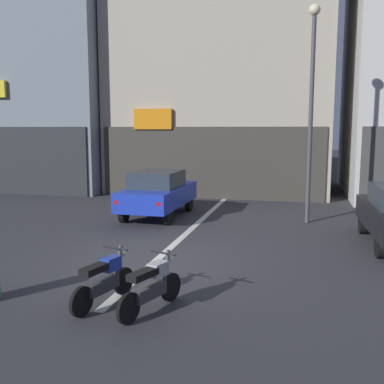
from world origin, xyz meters
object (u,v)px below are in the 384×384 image
(street_lamp, at_px, (312,93))
(motorcycle_silver_row_left_mid, at_px, (151,286))
(car_blue_crossing_near, at_px, (158,192))
(motorcycle_blue_row_leftmost, at_px, (104,280))

(street_lamp, xyz_separation_m, motorcycle_silver_row_left_mid, (-2.65, -8.18, -3.77))
(car_blue_crossing_near, relative_size, motorcycle_blue_row_leftmost, 2.53)
(motorcycle_silver_row_left_mid, bearing_deg, street_lamp, 72.06)
(car_blue_crossing_near, distance_m, street_lamp, 6.14)
(motorcycle_blue_row_leftmost, height_order, motorcycle_silver_row_left_mid, same)
(motorcycle_blue_row_leftmost, bearing_deg, motorcycle_silver_row_left_mid, -5.30)
(car_blue_crossing_near, xyz_separation_m, motorcycle_blue_row_leftmost, (1.59, -7.88, -0.43))
(street_lamp, distance_m, motorcycle_silver_row_left_mid, 9.39)
(car_blue_crossing_near, relative_size, street_lamp, 0.59)
(motorcycle_silver_row_left_mid, bearing_deg, motorcycle_blue_row_leftmost, 174.70)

